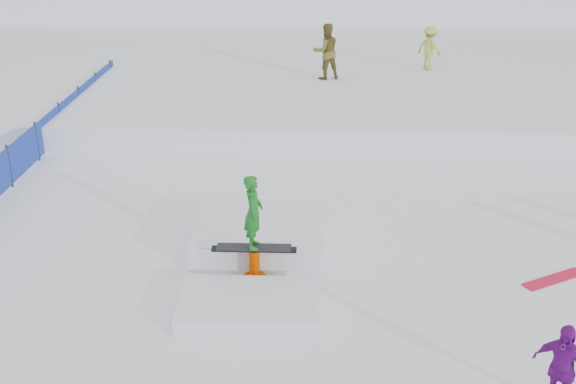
{
  "coord_description": "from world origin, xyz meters",
  "views": [
    {
      "loc": [
        1.02,
        -11.7,
        6.86
      ],
      "look_at": [
        0.5,
        2.0,
        1.1
      ],
      "focal_mm": 45.0,
      "sensor_mm": 36.0,
      "label": 1
    }
  ],
  "objects_px": {
    "walker_olive": "(326,51)",
    "jib_rail_feature": "(257,251)",
    "walker_ygreen": "(430,48)",
    "safety_fence": "(37,141)",
    "spectator_purple": "(561,369)"
  },
  "relations": [
    {
      "from": "safety_fence",
      "to": "walker_olive",
      "type": "distance_m",
      "value": 10.19
    },
    {
      "from": "safety_fence",
      "to": "walker_ygreen",
      "type": "distance_m",
      "value": 14.05
    },
    {
      "from": "walker_ygreen",
      "to": "walker_olive",
      "type": "bearing_deg",
      "value": 65.03
    },
    {
      "from": "walker_ygreen",
      "to": "jib_rail_feature",
      "type": "height_order",
      "value": "walker_ygreen"
    },
    {
      "from": "jib_rail_feature",
      "to": "spectator_purple",
      "type": "bearing_deg",
      "value": -42.37
    },
    {
      "from": "safety_fence",
      "to": "walker_olive",
      "type": "bearing_deg",
      "value": 38.71
    },
    {
      "from": "spectator_purple",
      "to": "jib_rail_feature",
      "type": "relative_size",
      "value": 0.32
    },
    {
      "from": "walker_ygreen",
      "to": "spectator_purple",
      "type": "relative_size",
      "value": 1.1
    },
    {
      "from": "walker_ygreen",
      "to": "jib_rail_feature",
      "type": "bearing_deg",
      "value": 112.41
    },
    {
      "from": "walker_olive",
      "to": "safety_fence",
      "type": "bearing_deg",
      "value": 20.18
    },
    {
      "from": "walker_olive",
      "to": "walker_ygreen",
      "type": "height_order",
      "value": "walker_olive"
    },
    {
      "from": "jib_rail_feature",
      "to": "safety_fence",
      "type": "bearing_deg",
      "value": 138.39
    },
    {
      "from": "walker_olive",
      "to": "jib_rail_feature",
      "type": "distance_m",
      "value": 12.21
    },
    {
      "from": "walker_olive",
      "to": "walker_ygreen",
      "type": "xyz_separation_m",
      "value": [
        3.74,
        1.48,
        -0.16
      ]
    },
    {
      "from": "spectator_purple",
      "to": "jib_rail_feature",
      "type": "distance_m",
      "value": 6.2
    }
  ]
}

